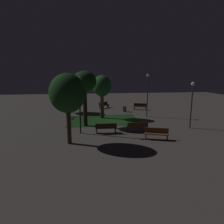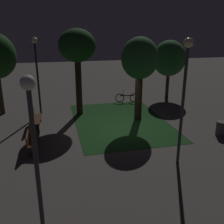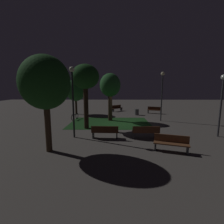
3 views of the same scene
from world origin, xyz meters
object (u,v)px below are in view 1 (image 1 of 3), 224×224
bench_front_right (157,133)px  tree_tall_center (68,94)px  bench_corner (140,106)px  bench_back_row (106,128)px  tree_back_right (85,83)px  lamp_post_path_center (80,96)px  bench_front_left (137,127)px  bench_near_trees (104,105)px  bicycle (69,115)px  tree_near_wall (64,89)px  tree_left_canopy (102,87)px  lamp_post_near_wall (192,97)px  lamp_post_plaza_west (148,88)px  trash_bin (124,109)px

bench_front_right → tree_tall_center: bearing=-179.6°
bench_front_right → bench_corner: size_ratio=1.00×
bench_back_row → bench_corner: (5.93, 10.55, 0.00)m
tree_back_right → lamp_post_path_center: size_ratio=1.11×
tree_back_right → bench_front_left: bearing=-31.0°
bench_front_left → bench_front_right: size_ratio=0.97×
bench_near_trees → bicycle: (-4.60, -6.12, -0.14)m
bench_front_left → tree_near_wall: tree_near_wall is taller
tree_tall_center → tree_back_right: 5.01m
bench_back_row → tree_back_right: bearing=122.6°
tree_left_canopy → tree_back_right: tree_back_right is taller
lamp_post_near_wall → bicycle: bearing=153.1°
tree_back_right → bicycle: (-1.90, 3.72, -3.80)m
lamp_post_near_wall → bench_corner: bearing=101.1°
bench_corner → tree_back_right: (-7.64, -7.88, 3.66)m
bench_front_left → lamp_post_near_wall: 5.73m
bench_back_row → bench_front_right: bearing=-30.0°
tree_tall_center → lamp_post_near_wall: (10.78, 2.74, -0.70)m
tree_left_canopy → lamp_post_path_center: size_ratio=1.02×
bench_back_row → lamp_post_path_center: size_ratio=0.38×
bench_back_row → lamp_post_plaza_west: lamp_post_plaza_west is taller
bench_front_right → bench_near_trees: same height
tree_left_canopy → lamp_post_plaza_west: size_ratio=0.98×
bench_back_row → bench_front_left: same height
tree_left_canopy → lamp_post_path_center: bearing=-112.3°
bench_corner → bicycle: 10.41m
bench_corner → lamp_post_path_center: bearing=-128.1°
tree_near_wall → lamp_post_near_wall: bearing=-37.5°
tree_near_wall → trash_bin: bearing=-4.2°
tree_tall_center → lamp_post_near_wall: 11.14m
tree_left_canopy → tree_near_wall: bearing=138.5°
bench_front_right → tree_tall_center: size_ratio=0.37×
tree_near_wall → lamp_post_near_wall: (12.17, -9.34, -0.11)m
tree_back_right → bicycle: bearing=117.1°
tree_tall_center → lamp_post_path_center: tree_tall_center is taller
bench_back_row → tree_near_wall: tree_near_wall is taller
bench_corner → lamp_post_path_center: 13.37m
trash_bin → bench_near_trees: bearing=127.3°
tree_tall_center → bicycle: bearing=94.8°
tree_left_canopy → lamp_post_path_center: tree_left_canopy is taller
bench_front_left → trash_bin: size_ratio=2.42×
bench_back_row → trash_bin: size_ratio=2.43×
tree_tall_center → lamp_post_path_center: 2.56m
bench_near_trees → lamp_post_plaza_west: bearing=-56.2°
tree_left_canopy → bicycle: bearing=173.3°
lamp_post_plaza_west → lamp_post_near_wall: (2.47, -5.32, -0.39)m
bench_back_row → tree_left_canopy: size_ratio=0.38×
tree_tall_center → tree_left_canopy: (3.08, 8.11, -0.08)m
bench_back_row → bicycle: bearing=119.5°
bench_near_trees → lamp_post_path_center: (-3.12, -12.27, 2.73)m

